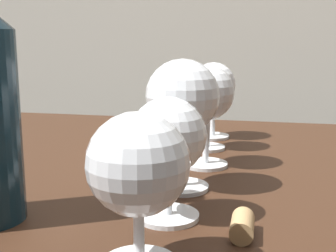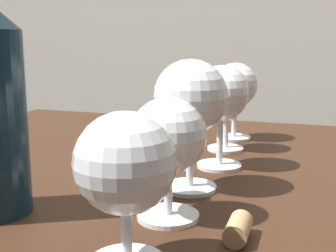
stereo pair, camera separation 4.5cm
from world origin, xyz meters
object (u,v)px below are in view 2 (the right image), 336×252
wine_glass_white (125,165)px  cork (238,229)px  wine_glass_merlot (221,96)px  wine_glass_rose (190,100)px  wine_glass_cabernet (235,87)px  wine_glass_chardonnay (227,92)px  wine_glass_port (168,140)px

wine_glass_white → cork: (0.08, 0.08, -0.08)m
wine_glass_merlot → cork: wine_glass_merlot is taller
wine_glass_rose → wine_glass_cabernet: bearing=89.2°
wine_glass_chardonnay → cork: wine_glass_chardonnay is taller
wine_glass_white → wine_glass_chardonnay: wine_glass_chardonnay is taller
wine_glass_merlot → wine_glass_cabernet: bearing=93.4°
wine_glass_rose → wine_glass_merlot: size_ratio=1.09×
wine_glass_white → wine_glass_rose: (-0.00, 0.20, 0.02)m
wine_glass_cabernet → wine_glass_rose: bearing=-90.8°
wine_glass_rose → wine_glass_chardonnay: wine_glass_rose is taller
wine_glass_merlot → wine_glass_chardonnay: size_ratio=1.06×
wine_glass_merlot → wine_glass_cabernet: (-0.01, 0.19, -0.01)m
wine_glass_rose → cork: 0.18m
wine_glass_port → wine_glass_cabernet: size_ratio=0.91×
wine_glass_white → wine_glass_rose: 0.20m
wine_glass_white → wine_glass_cabernet: size_ratio=0.92×
wine_glass_chardonnay → wine_glass_cabernet: bearing=90.7°
cork → wine_glass_port: bearing=159.4°
wine_glass_port → cork: wine_glass_port is taller
cork → wine_glass_rose: bearing=123.0°
wine_glass_cabernet → wine_glass_chardonnay: bearing=-89.3°
wine_glass_port → wine_glass_merlot: bearing=86.2°
wine_glass_port → wine_glass_chardonnay: size_ratio=0.92×
wine_glass_white → wine_glass_port: 0.11m
wine_glass_white → wine_glass_port: bearing=89.3°
wine_glass_rose → wine_glass_cabernet: size_ratio=1.14×
wine_glass_white → cork: 0.13m
wine_glass_cabernet → cork: bearing=-79.8°
wine_glass_port → wine_glass_cabernet: 0.39m
wine_glass_rose → wine_glass_chardonnay: (0.01, 0.21, -0.01)m
wine_glass_cabernet → cork: (0.08, -0.42, -0.08)m
wine_glass_white → wine_glass_port: (0.00, 0.11, -0.00)m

